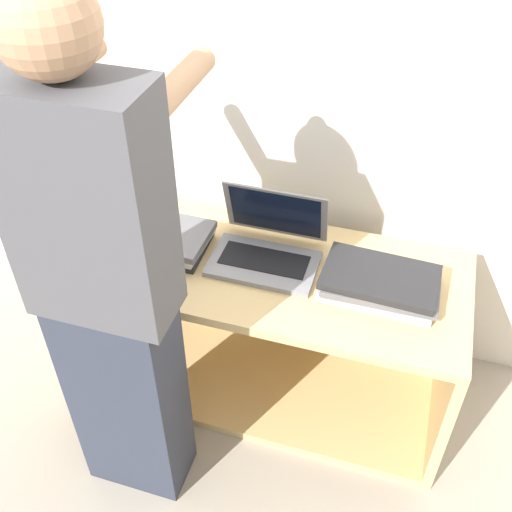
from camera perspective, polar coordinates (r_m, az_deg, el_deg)
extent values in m
plane|color=#9E9384|center=(2.43, -1.53, -16.95)|extent=(12.00, 12.00, 0.00)
cube|color=silver|center=(2.16, 4.06, 17.32)|extent=(8.00, 0.05, 2.40)
cube|color=tan|center=(2.14, 0.71, -1.32)|extent=(1.45, 0.60, 0.04)
cube|color=tan|center=(2.58, 0.60, -11.35)|extent=(1.45, 0.60, 0.04)
cube|color=tan|center=(2.58, -14.57, -3.20)|extent=(0.04, 0.60, 0.57)
cube|color=tan|center=(2.32, 17.85, -10.24)|extent=(0.04, 0.60, 0.57)
cube|color=tan|center=(2.55, 2.48, -2.33)|extent=(1.38, 0.04, 0.57)
cube|color=gray|center=(2.12, 0.72, -0.75)|extent=(0.38, 0.23, 0.02)
cube|color=black|center=(2.12, 0.79, -0.36)|extent=(0.31, 0.13, 0.00)
cube|color=gray|center=(2.16, 1.89, 4.20)|extent=(0.38, 0.07, 0.23)
cube|color=black|center=(2.16, 1.86, 4.16)|extent=(0.33, 0.06, 0.20)
cube|color=#232326|center=(2.24, -9.55, 1.27)|extent=(0.39, 0.24, 0.03)
cube|color=#B7B7BC|center=(2.23, -9.50, 1.87)|extent=(0.39, 0.24, 0.03)
cube|color=slate|center=(2.21, -9.40, 2.27)|extent=(0.38, 0.24, 0.03)
cube|color=#B7B7BC|center=(2.07, 11.54, -3.00)|extent=(0.39, 0.25, 0.03)
cube|color=slate|center=(2.05, 11.90, -2.50)|extent=(0.38, 0.24, 0.03)
cube|color=#232326|center=(2.03, 11.75, -1.97)|extent=(0.39, 0.25, 0.03)
cube|color=#2D3342|center=(2.06, -11.99, -12.84)|extent=(0.34, 0.20, 0.84)
cube|color=#4C4C51|center=(1.54, -15.80, 4.42)|extent=(0.40, 0.20, 0.67)
sphere|color=tan|center=(1.34, -19.40, 20.13)|extent=(0.23, 0.23, 0.23)
cylinder|color=tan|center=(1.70, -17.68, 16.72)|extent=(0.07, 0.32, 0.07)
cylinder|color=tan|center=(1.55, -7.25, 16.01)|extent=(0.07, 0.32, 0.07)
cube|color=red|center=(2.16, -10.19, 1.78)|extent=(0.06, 0.02, 0.01)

